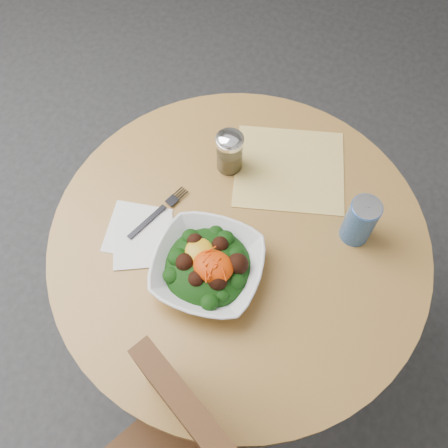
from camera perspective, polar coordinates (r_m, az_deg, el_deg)
name	(u,v)px	position (r m, az deg, el deg)	size (l,w,h in m)	color
ground	(234,328)	(1.88, 1.12, -11.85)	(6.00, 6.00, 0.00)	#2A2A2C
table	(237,270)	(1.35, 1.53, -5.33)	(0.90, 0.90, 0.75)	black
cloth_napkin	(289,169)	(1.28, 7.47, 6.28)	(0.27, 0.25, 0.00)	#E2A50B
paper_napkins	(140,235)	(1.19, -9.53, -1.27)	(0.21, 0.20, 0.00)	white
salad_bowl	(208,267)	(1.11, -1.87, -4.89)	(0.27, 0.27, 0.09)	silver
fork	(160,211)	(1.21, -7.37, 1.46)	(0.08, 0.18, 0.00)	black
spice_shaker	(230,152)	(1.23, 0.64, 8.27)	(0.07, 0.07, 0.12)	silver
beverage_can	(360,221)	(1.16, 15.30, 0.35)	(0.07, 0.07, 0.13)	#0D2C96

